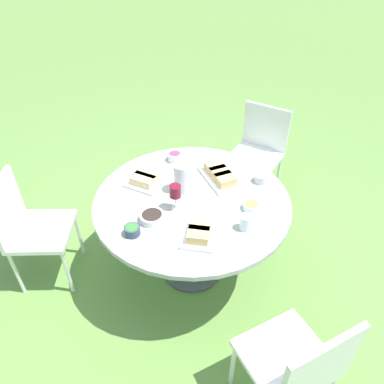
{
  "coord_description": "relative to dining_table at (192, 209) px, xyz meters",
  "views": [
    {
      "loc": [
        -1.98,
        0.04,
        2.37
      ],
      "look_at": [
        0.0,
        0.0,
        0.8
      ],
      "focal_mm": 35.0,
      "sensor_mm": 36.0,
      "label": 1
    }
  ],
  "objects": [
    {
      "name": "ground_plane",
      "position": [
        0.0,
        0.0,
        -0.64
      ],
      "size": [
        40.0,
        40.0,
        0.0
      ],
      "primitive_type": "plane",
      "color": "#668E42"
    },
    {
      "name": "dining_table",
      "position": [
        0.0,
        0.0,
        0.0
      ],
      "size": [
        1.35,
        1.35,
        0.74
      ],
      "color": "#4C4C51",
      "rests_on": "ground_plane"
    },
    {
      "name": "chair_near_left",
      "position": [
        1.02,
        -0.65,
        -0.12
      ],
      "size": [
        0.59,
        0.6,
        0.89
      ],
      "color": "silver",
      "rests_on": "ground_plane"
    },
    {
      "name": "chair_near_right",
      "position": [
        0.0,
        1.18,
        -0.12
      ],
      "size": [
        0.44,
        0.42,
        0.89
      ],
      "color": "silver",
      "rests_on": "ground_plane"
    },
    {
      "name": "chair_far_back",
      "position": [
        -1.06,
        -0.51,
        -0.12
      ],
      "size": [
        0.57,
        0.58,
        0.89
      ],
      "color": "silver",
      "rests_on": "ground_plane"
    },
    {
      "name": "water_pitcher",
      "position": [
        0.1,
        0.07,
        0.2
      ],
      "size": [
        0.11,
        0.11,
        0.21
      ],
      "color": "silver",
      "rests_on": "dining_table"
    },
    {
      "name": "wine_glass",
      "position": [
        -0.09,
        0.11,
        0.23
      ],
      "size": [
        0.08,
        0.08,
        0.19
      ],
      "color": "silver",
      "rests_on": "dining_table"
    },
    {
      "name": "platter_bread_main",
      "position": [
        -0.35,
        -0.04,
        0.13
      ],
      "size": [
        0.36,
        0.25,
        0.08
      ],
      "color": "white",
      "rests_on": "dining_table"
    },
    {
      "name": "platter_charcuterie",
      "position": [
        0.2,
        0.32,
        0.12
      ],
      "size": [
        0.39,
        0.36,
        0.07
      ],
      "color": "white",
      "rests_on": "dining_table"
    },
    {
      "name": "platter_sandwich_side",
      "position": [
        0.23,
        -0.21,
        0.13
      ],
      "size": [
        0.41,
        0.32,
        0.08
      ],
      "color": "white",
      "rests_on": "dining_table"
    },
    {
      "name": "bowl_fries",
      "position": [
        -0.12,
        -0.39,
        0.12
      ],
      "size": [
        0.11,
        0.11,
        0.05
      ],
      "color": "white",
      "rests_on": "dining_table"
    },
    {
      "name": "bowl_salad",
      "position": [
        -0.33,
        0.37,
        0.13
      ],
      "size": [
        0.1,
        0.1,
        0.06
      ],
      "color": "#334256",
      "rests_on": "dining_table"
    },
    {
      "name": "bowl_olives",
      "position": [
        -0.21,
        0.26,
        0.12
      ],
      "size": [
        0.16,
        0.16,
        0.05
      ],
      "color": "white",
      "rests_on": "dining_table"
    },
    {
      "name": "bowl_dip_red",
      "position": [
        0.48,
        0.12,
        0.13
      ],
      "size": [
        0.11,
        0.11,
        0.06
      ],
      "color": "white",
      "rests_on": "dining_table"
    },
    {
      "name": "bowl_dip_cream",
      "position": [
        0.19,
        -0.5,
        0.13
      ],
      "size": [
        0.1,
        0.1,
        0.06
      ],
      "color": "silver",
      "rests_on": "dining_table"
    },
    {
      "name": "cup_water_near",
      "position": [
        -0.3,
        -0.32,
        0.14
      ],
      "size": [
        0.07,
        0.07,
        0.1
      ],
      "color": "silver",
      "rests_on": "dining_table"
    }
  ]
}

